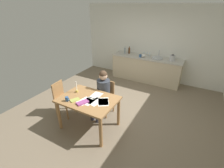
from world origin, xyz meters
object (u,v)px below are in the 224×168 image
at_px(dining_table, 88,103).
at_px(person_seated, 102,91).
at_px(book_magazine, 83,103).
at_px(chair_side_empty, 63,97).
at_px(stovetop_kettle, 172,58).
at_px(wine_glass_near_sink, 150,53).
at_px(bottle_vinegar, 129,51).
at_px(teacup_on_counter, 140,56).
at_px(book_cookery, 75,100).
at_px(candlestick, 77,89).
at_px(bottle_oil, 125,51).
at_px(chair_at_table, 106,96).
at_px(wine_glass_back_left, 144,52).
at_px(sink_unit, 157,58).
at_px(mixing_bowl, 143,56).
at_px(wine_glass_by_kettle, 147,53).
at_px(coffee_mug, 67,99).

relative_size(dining_table, person_seated, 1.02).
relative_size(person_seated, book_magazine, 4.86).
xyz_separation_m(chair_side_empty, stovetop_kettle, (2.01, 2.99, 0.51)).
bearing_deg(wine_glass_near_sink, stovetop_kettle, -10.58).
distance_m(bottle_vinegar, teacup_on_counter, 0.59).
distance_m(book_cookery, wine_glass_near_sink, 3.47).
xyz_separation_m(candlestick, bottle_oil, (-0.17, 2.96, 0.18)).
relative_size(chair_at_table, wine_glass_back_left, 5.61).
relative_size(person_seated, teacup_on_counter, 9.96).
bearing_deg(chair_side_empty, sink_unit, 63.03).
distance_m(mixing_bowl, wine_glass_by_kettle, 0.24).
bearing_deg(wine_glass_back_left, book_magazine, -91.92).
xyz_separation_m(dining_table, mixing_bowl, (0.17, 3.01, 0.30)).
xyz_separation_m(person_seated, bottle_vinegar, (-0.45, 2.64, 0.33)).
bearing_deg(chair_at_table, teacup_on_counter, 88.26).
distance_m(dining_table, sink_unit, 3.17).
bearing_deg(coffee_mug, bottle_oil, 94.07).
distance_m(bottle_vinegar, stovetop_kettle, 1.58).
xyz_separation_m(dining_table, candlestick, (-0.40, 0.11, 0.19)).
xyz_separation_m(chair_at_table, bottle_vinegar, (-0.46, 2.49, 0.53)).
xyz_separation_m(chair_at_table, stovetop_kettle, (1.12, 2.40, 0.52)).
distance_m(book_magazine, bottle_vinegar, 3.40).
xyz_separation_m(wine_glass_near_sink, wine_glass_by_kettle, (-0.10, 0.00, 0.00)).
xyz_separation_m(coffee_mug, teacup_on_counter, (0.42, 3.22, 0.14)).
xyz_separation_m(bottle_vinegar, wine_glass_near_sink, (0.77, 0.06, -0.00)).
height_order(dining_table, chair_side_empty, chair_side_empty).
bearing_deg(book_magazine, teacup_on_counter, 111.54).
relative_size(chair_at_table, bottle_oil, 3.26).
bearing_deg(dining_table, bottle_vinegar, 97.89).
bearing_deg(stovetop_kettle, bottle_oil, -179.49).
bearing_deg(mixing_bowl, bottle_oil, 175.70).
distance_m(book_cookery, wine_glass_by_kettle, 3.45).
bearing_deg(book_cookery, sink_unit, 102.14).
distance_m(chair_at_table, stovetop_kettle, 2.70).
bearing_deg(book_cookery, coffee_mug, -114.48).
distance_m(book_magazine, wine_glass_by_kettle, 3.44).
distance_m(coffee_mug, wine_glass_back_left, 3.55).
relative_size(sink_unit, wine_glass_by_kettle, 2.34).
xyz_separation_m(chair_side_empty, teacup_on_counter, (0.96, 2.84, 0.45)).
xyz_separation_m(person_seated, wine_glass_near_sink, (0.32, 2.70, 0.33)).
distance_m(coffee_mug, book_cookery, 0.16).
height_order(person_seated, wine_glass_near_sink, person_seated).
bearing_deg(mixing_bowl, dining_table, -93.14).
bearing_deg(wine_glass_by_kettle, chair_at_table, -94.78).
xyz_separation_m(chair_side_empty, mixing_bowl, (1.04, 2.92, 0.45)).
bearing_deg(chair_at_table, wine_glass_near_sink, 83.02).
relative_size(coffee_mug, candlestick, 0.41).
bearing_deg(chair_at_table, stovetop_kettle, 65.08).
bearing_deg(stovetop_kettle, chair_side_empty, -123.91).
distance_m(person_seated, book_cookery, 0.75).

